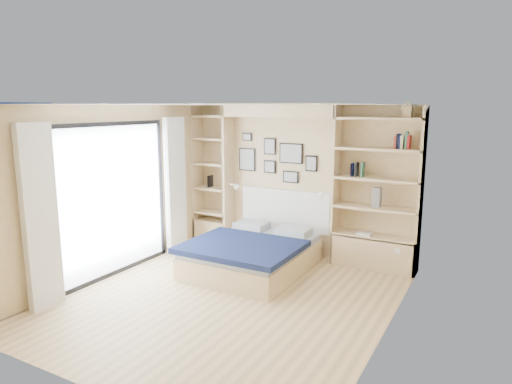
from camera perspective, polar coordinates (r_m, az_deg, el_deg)
The scene contains 8 objects.
ground at distance 6.15m, azimuth -3.35°, elevation -13.15°, with size 4.50×4.50×0.00m, color #DBB67D.
room_shell at distance 7.27m, azimuth 0.34°, elevation -0.45°, with size 4.50×4.50×4.50m.
bed at distance 7.06m, azimuth -0.37°, elevation -7.59°, with size 1.64×2.15×1.07m.
photo_gallery at distance 7.83m, azimuth 2.37°, elevation 4.26°, with size 1.48×0.02×0.82m.
reading_lamps at distance 7.64m, azimuth 2.61°, elevation 0.28°, with size 1.92×0.12×0.15m.
shelf_decor at distance 7.08m, azimuth 14.29°, elevation 4.27°, with size 3.53×0.23×2.03m.
deck at distance 8.51m, azimuth -24.56°, elevation -7.27°, with size 3.20×4.00×0.05m, color #736755.
deck_chair at distance 7.76m, azimuth -22.32°, elevation -6.19°, with size 0.67×0.81×0.71m.
Camera 1 is at (3.00, -4.75, 2.48)m, focal length 32.00 mm.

